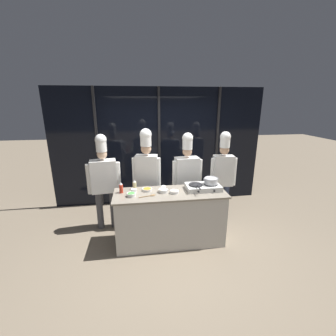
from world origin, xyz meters
name	(u,v)px	position (x,y,z in m)	size (l,w,h in m)	color
ground_plane	(170,241)	(0.00, 0.00, 0.00)	(24.00, 24.00, 0.00)	#7F705B
window_wall_back	(159,147)	(0.00, 1.72, 1.35)	(4.88, 0.09, 2.70)	black
demo_counter	(170,217)	(0.00, 0.00, 0.47)	(1.87, 0.66, 0.93)	beige
portable_stove	(203,187)	(0.58, 0.05, 0.98)	(0.58, 0.38, 0.10)	silver
frying_pan	(196,184)	(0.45, 0.05, 1.05)	(0.24, 0.41, 0.04)	#232326
stock_pot	(211,181)	(0.71, 0.05, 1.08)	(0.25, 0.23, 0.11)	#B7BABF
squeeze_bottle_oil	(135,185)	(-0.58, 0.23, 1.01)	(0.06, 0.06, 0.16)	beige
squeeze_bottle_chili	(121,188)	(-0.80, 0.10, 1.02)	(0.06, 0.06, 0.19)	red
prep_bowl_garlic	(134,190)	(-0.60, 0.09, 0.97)	(0.10, 0.10, 0.06)	white
prep_bowl_carrots	(147,189)	(-0.37, 0.13, 0.96)	(0.17, 0.17, 0.04)	white
prep_bowl_shrimp	(174,192)	(0.07, -0.04, 0.96)	(0.15, 0.15, 0.05)	white
prep_bowl_onion	(164,187)	(-0.09, 0.20, 0.96)	(0.09, 0.09, 0.04)	white
prep_bowl_chicken	(163,190)	(-0.11, 0.03, 0.96)	(0.16, 0.16, 0.06)	white
prep_bowl_scallions	(131,194)	(-0.64, -0.07, 0.96)	(0.14, 0.14, 0.06)	white
serving_spoon_slotted	(151,196)	(-0.33, -0.10, 0.94)	(0.28, 0.10, 0.02)	olive
chef_head	(104,177)	(-1.15, 0.64, 1.04)	(0.61, 0.29, 1.84)	#4C4C51
chef_sous	(147,171)	(-0.35, 0.60, 1.14)	(0.52, 0.28, 1.93)	#4C4C51
chef_line	(187,174)	(0.42, 0.64, 1.04)	(0.59, 0.27, 1.83)	#232326
chef_pastry	(223,170)	(1.16, 0.64, 1.08)	(0.52, 0.24, 1.84)	#2D3856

